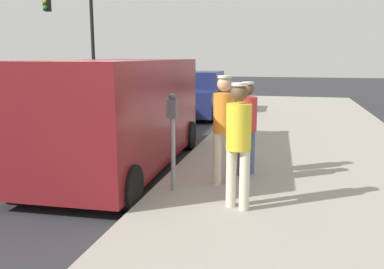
{
  "coord_description": "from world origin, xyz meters",
  "views": [
    {
      "loc": [
        3.07,
        -6.05,
        2.21
      ],
      "look_at": [
        1.65,
        -0.11,
        1.05
      ],
      "focal_mm": 38.38,
      "sensor_mm": 36.0,
      "label": 1
    }
  ],
  "objects": [
    {
      "name": "ground_plane",
      "position": [
        0.0,
        0.0,
        0.0
      ],
      "size": [
        80.0,
        80.0,
        0.0
      ],
      "primitive_type": "plane",
      "color": "#2D2D33"
    },
    {
      "name": "sidewalk_slab",
      "position": [
        3.5,
        0.0,
        0.07
      ],
      "size": [
        5.0,
        32.0,
        0.15
      ],
      "primitive_type": "cube",
      "color": "#9E998E",
      "rests_on": "ground"
    },
    {
      "name": "parking_meter_near",
      "position": [
        1.35,
        -0.11,
        1.18
      ],
      "size": [
        0.14,
        0.18,
        1.52
      ],
      "color": "gray",
      "rests_on": "sidewalk_slab"
    },
    {
      "name": "parking_meter_far",
      "position": [
        1.35,
        4.41,
        1.18
      ],
      "size": [
        0.14,
        0.18,
        1.52
      ],
      "color": "gray",
      "rests_on": "sidewalk_slab"
    },
    {
      "name": "pedestrian_in_orange",
      "position": [
        2.06,
        0.39,
        1.17
      ],
      "size": [
        0.34,
        0.34,
        1.77
      ],
      "color": "beige",
      "rests_on": "sidewalk_slab"
    },
    {
      "name": "pedestrian_in_yellow",
      "position": [
        2.42,
        -0.66,
        1.14
      ],
      "size": [
        0.34,
        0.34,
        1.73
      ],
      "color": "beige",
      "rests_on": "sidewalk_slab"
    },
    {
      "name": "pedestrian_in_red",
      "position": [
        2.36,
        1.03,
        1.08
      ],
      "size": [
        0.34,
        0.34,
        1.64
      ],
      "color": "#4C608C",
      "rests_on": "sidewalk_slab"
    },
    {
      "name": "parked_van",
      "position": [
        -0.15,
        1.29,
        1.15
      ],
      "size": [
        2.26,
        5.26,
        2.15
      ],
      "color": "maroon",
      "rests_on": "ground"
    },
    {
      "name": "parked_sedan_ahead",
      "position": [
        -0.33,
        9.22,
        0.75
      ],
      "size": [
        1.98,
        4.42,
        1.65
      ],
      "color": "navy",
      "rests_on": "ground"
    },
    {
      "name": "traffic_light_corner",
      "position": [
        -6.58,
        11.41,
        3.52
      ],
      "size": [
        2.48,
        0.42,
        5.2
      ],
      "color": "black",
      "rests_on": "ground"
    }
  ]
}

